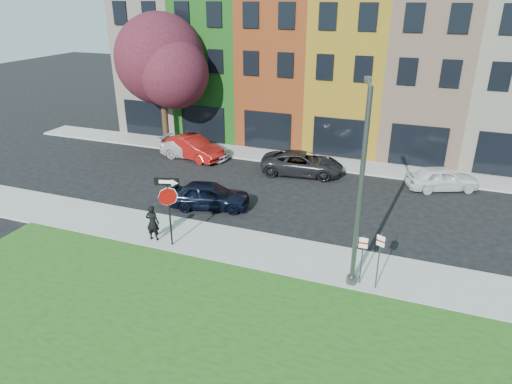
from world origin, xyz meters
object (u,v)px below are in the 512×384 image
at_px(sedan_near, 209,195).
at_px(street_lamp, 360,190).
at_px(stop_sign, 168,198).
at_px(man, 153,223).

bearing_deg(sedan_near, street_lamp, -131.46).
bearing_deg(street_lamp, sedan_near, 142.78).
distance_m(stop_sign, street_lamp, 7.98).
distance_m(stop_sign, sedan_near, 4.57).
bearing_deg(street_lamp, man, 169.70).
bearing_deg(sedan_near, man, 155.12).
bearing_deg(man, sedan_near, -109.10).
height_order(stop_sign, man, stop_sign).
bearing_deg(street_lamp, stop_sign, 170.72).
bearing_deg(stop_sign, sedan_near, 75.93).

